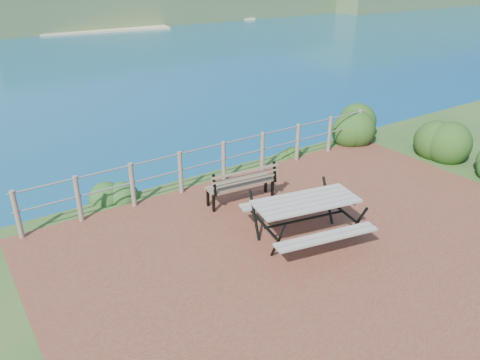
% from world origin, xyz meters
% --- Properties ---
extents(ground, '(10.00, 7.00, 0.12)m').
position_xyz_m(ground, '(0.00, 0.00, 0.00)').
color(ground, brown).
rests_on(ground, ground).
extents(safety_railing, '(9.40, 0.10, 1.00)m').
position_xyz_m(safety_railing, '(0.00, 3.35, 0.57)').
color(safety_railing, '#6B5B4C').
rests_on(safety_railing, ground).
extents(picnic_table, '(2.08, 1.67, 0.82)m').
position_xyz_m(picnic_table, '(-0.13, 0.28, 0.53)').
color(picnic_table, gray).
rests_on(picnic_table, ground).
extents(park_bench, '(1.60, 0.56, 0.88)m').
position_xyz_m(park_bench, '(-0.27, 2.23, 0.58)').
color(park_bench, brown).
rests_on(park_bench, ground).
extents(shrub_right_front, '(1.22, 1.22, 1.73)m').
position_xyz_m(shrub_right_front, '(5.52, 1.51, 0.00)').
color(shrub_right_front, '#1E3F13').
rests_on(shrub_right_front, ground).
extents(shrub_right_edge, '(1.24, 1.24, 1.77)m').
position_xyz_m(shrub_right_edge, '(4.79, 3.52, 0.00)').
color(shrub_right_edge, '#1E3F13').
rests_on(shrub_right_edge, ground).
extents(shrub_lip_west, '(0.84, 0.84, 0.61)m').
position_xyz_m(shrub_lip_west, '(-2.59, 4.06, 0.00)').
color(shrub_lip_west, '#254C1C').
rests_on(shrub_lip_west, ground).
extents(shrub_lip_east, '(0.73, 0.73, 0.45)m').
position_xyz_m(shrub_lip_east, '(2.46, 3.70, 0.00)').
color(shrub_lip_east, '#1E3F13').
rests_on(shrub_lip_east, ground).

